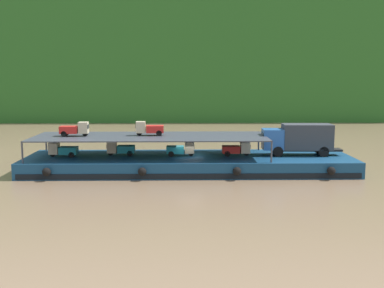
{
  "coord_description": "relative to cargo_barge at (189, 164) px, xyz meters",
  "views": [
    {
      "loc": [
        -0.55,
        -45.96,
        9.26
      ],
      "look_at": [
        0.29,
        0.0,
        2.7
      ],
      "focal_mm": 44.32,
      "sensor_mm": 36.0,
      "label": 1
    }
  ],
  "objects": [
    {
      "name": "mini_truck_lower_fore",
      "position": [
        4.7,
        0.17,
        1.44
      ],
      "size": [
        2.75,
        1.21,
        1.38
      ],
      "color": "red",
      "rests_on": "cargo_barge"
    },
    {
      "name": "mini_truck_upper_stern",
      "position": [
        -11.13,
        0.07,
        3.44
      ],
      "size": [
        2.76,
        1.24,
        1.38
      ],
      "color": "red",
      "rests_on": "cargo_rack"
    },
    {
      "name": "hillside_far_bank",
      "position": [
        0.0,
        62.99,
        16.43
      ],
      "size": [
        113.21,
        29.65,
        30.5
      ],
      "color": "#286023",
      "rests_on": "ground"
    },
    {
      "name": "mini_truck_lower_stern",
      "position": [
        -12.32,
        -0.15,
        1.44
      ],
      "size": [
        2.76,
        1.24,
        1.38
      ],
      "color": "teal",
      "rests_on": "cargo_barge"
    },
    {
      "name": "ground_plane",
      "position": [
        0.0,
        0.03,
        -0.75
      ],
      "size": [
        400.0,
        400.0,
        0.0
      ],
      "primitive_type": "plane",
      "color": "#7F664C"
    },
    {
      "name": "covered_lorry",
      "position": [
        10.94,
        0.46,
        2.44
      ],
      "size": [
        7.92,
        2.53,
        3.1
      ],
      "color": "#285BA3",
      "rests_on": "cargo_barge"
    },
    {
      "name": "mini_truck_lower_mid",
      "position": [
        -0.8,
        0.15,
        1.44
      ],
      "size": [
        2.74,
        1.21,
        1.38
      ],
      "color": "teal",
      "rests_on": "cargo_barge"
    },
    {
      "name": "cargo_rack",
      "position": [
        -3.8,
        0.03,
        2.69
      ],
      "size": [
        22.65,
        7.59,
        2.0
      ],
      "color": "#383D47",
      "rests_on": "cargo_barge"
    },
    {
      "name": "mini_truck_lower_aft",
      "position": [
        -6.8,
        0.59,
        1.44
      ],
      "size": [
        2.77,
        1.25,
        1.38
      ],
      "color": "teal",
      "rests_on": "cargo_barge"
    },
    {
      "name": "cargo_barge",
      "position": [
        0.0,
        0.0,
        0.0
      ],
      "size": [
        31.85,
        9.01,
        1.5
      ],
      "color": "navy",
      "rests_on": "ground"
    },
    {
      "name": "mini_truck_upper_mid",
      "position": [
        -3.91,
        0.48,
        3.44
      ],
      "size": [
        2.77,
        1.26,
        1.38
      ],
      "color": "red",
      "rests_on": "cargo_rack"
    }
  ]
}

